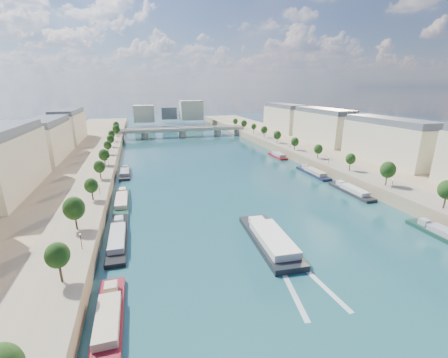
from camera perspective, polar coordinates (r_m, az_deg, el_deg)
ground at (r=150.82m, az=-0.97°, el=0.91°), size 700.00×700.00×0.00m
quay_left at (r=149.46m, az=-28.70°, el=-0.40°), size 44.00×520.00×5.00m
quay_right at (r=181.99m, az=21.53°, el=3.34°), size 44.00×520.00×5.00m
pave_left at (r=146.05m, az=-23.12°, el=1.03°), size 14.00×520.00×0.10m
pave_right at (r=172.82m, az=17.64°, el=3.93°), size 14.00×520.00×0.10m
trees_left at (r=146.45m, az=-22.51°, el=3.34°), size 4.80×268.80×8.26m
trees_right at (r=178.94m, az=15.52°, el=6.32°), size 4.80×268.80×8.26m
lamps_left at (r=135.21m, az=-21.83°, el=1.17°), size 0.36×200.36×4.28m
lamps_right at (r=173.97m, az=15.58°, el=5.11°), size 0.36×200.36×4.28m
buildings_left at (r=161.25m, az=-33.04°, el=5.21°), size 16.00×226.00×23.20m
buildings_right at (r=196.80m, az=22.93°, el=8.29°), size 16.00×226.00×23.20m
skyline at (r=362.78m, az=-9.74°, el=12.52°), size 79.00×42.00×22.00m
bridge at (r=269.72m, az=-7.95°, el=9.05°), size 112.00×12.00×8.15m
tour_barge at (r=86.34m, az=8.75°, el=-11.31°), size 10.55×31.34×4.19m
wake at (r=74.57m, az=14.20°, el=-17.76°), size 10.75×26.02×0.04m
moored_barges_left at (r=94.36m, az=-19.50°, el=-9.84°), size 5.00×153.64×3.60m
moored_barges_right at (r=130.61m, az=24.63°, el=-2.90°), size 5.00×163.37×3.60m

